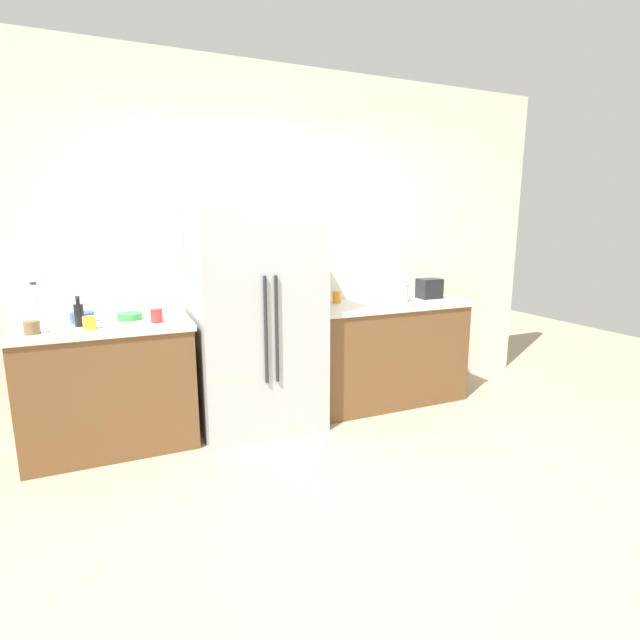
% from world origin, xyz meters
% --- Properties ---
extents(ground_plane, '(11.05, 11.05, 0.00)m').
position_xyz_m(ground_plane, '(0.00, 0.00, 0.00)').
color(ground_plane, tan).
extents(kitchen_back_panel, '(5.53, 0.10, 2.84)m').
position_xyz_m(kitchen_back_panel, '(0.00, 1.75, 1.42)').
color(kitchen_back_panel, silver).
rests_on(kitchen_back_panel, ground_plane).
extents(counter_left, '(1.15, 0.63, 0.91)m').
position_xyz_m(counter_left, '(-1.29, 1.39, 0.46)').
color(counter_left, brown).
rests_on(counter_left, ground_plane).
extents(counter_right, '(1.41, 0.63, 0.91)m').
position_xyz_m(counter_right, '(0.98, 1.39, 0.46)').
color(counter_right, brown).
rests_on(counter_right, ground_plane).
extents(refrigerator, '(0.93, 0.72, 1.71)m').
position_xyz_m(refrigerator, '(-0.22, 1.33, 0.85)').
color(refrigerator, '#B2B5BA').
rests_on(refrigerator, ground_plane).
extents(toaster, '(0.20, 0.16, 0.18)m').
position_xyz_m(toaster, '(1.45, 1.42, 1.00)').
color(toaster, black).
rests_on(toaster, counter_right).
extents(rice_cooker, '(0.22, 0.22, 0.27)m').
position_xyz_m(rice_cooker, '(1.06, 1.37, 1.04)').
color(rice_cooker, white).
rests_on(rice_cooker, counter_right).
extents(bottle_a, '(0.06, 0.06, 0.21)m').
position_xyz_m(bottle_a, '(-1.44, 1.37, 0.99)').
color(bottle_a, black).
rests_on(bottle_a, counter_left).
extents(bottle_b, '(0.07, 0.07, 0.29)m').
position_xyz_m(bottle_b, '(-1.71, 1.55, 1.03)').
color(bottle_b, white).
rests_on(bottle_b, counter_left).
extents(cup_a, '(0.09, 0.09, 0.08)m').
position_xyz_m(cup_a, '(-1.70, 1.23, 0.95)').
color(cup_a, brown).
rests_on(cup_a, counter_left).
extents(cup_b, '(0.08, 0.08, 0.09)m').
position_xyz_m(cup_b, '(-0.95, 1.29, 0.96)').
color(cup_b, red).
rests_on(cup_b, counter_left).
extents(cup_c, '(0.08, 0.08, 0.09)m').
position_xyz_m(cup_c, '(-1.38, 1.24, 0.95)').
color(cup_c, yellow).
rests_on(cup_c, counter_left).
extents(cup_d, '(0.07, 0.07, 0.10)m').
position_xyz_m(cup_d, '(0.55, 1.52, 0.96)').
color(cup_d, orange).
rests_on(cup_d, counter_right).
extents(bowl_a, '(0.17, 0.17, 0.05)m').
position_xyz_m(bowl_a, '(-1.12, 1.48, 0.93)').
color(bowl_a, green).
rests_on(bowl_a, counter_left).
extents(bowl_b, '(0.16, 0.16, 0.07)m').
position_xyz_m(bowl_b, '(-1.43, 1.51, 0.95)').
color(bowl_b, blue).
rests_on(bowl_b, counter_left).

